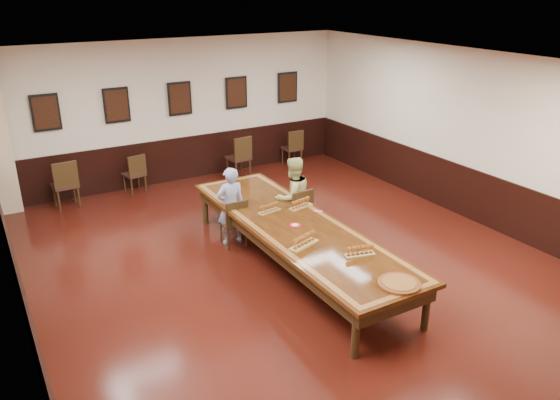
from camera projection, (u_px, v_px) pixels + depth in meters
floor at (295, 267)px, 8.87m from camera, size 8.00×10.00×0.02m
ceiling at (298, 66)px, 7.67m from camera, size 8.00×10.00×0.02m
wall_back at (180, 111)px, 12.29m from camera, size 8.00×0.02×3.20m
wall_left at (6, 230)px, 6.40m from camera, size 0.02×10.00×3.20m
wall_right at (480, 139)px, 10.14m from camera, size 0.02×10.00×3.20m
chair_man at (233, 222)px, 9.47m from camera, size 0.43×0.47×0.88m
chair_woman at (296, 213)px, 9.75m from camera, size 0.48×0.52×0.94m
spare_chair_a at (65, 184)px, 11.06m from camera, size 0.51×0.55×1.02m
spare_chair_b at (134, 173)px, 11.90m from camera, size 0.49×0.52×0.87m
spare_chair_c at (238, 156)px, 12.80m from camera, size 0.52×0.56×1.01m
spare_chair_d at (292, 147)px, 13.69m from camera, size 0.44×0.48×0.91m
person_man at (231, 206)px, 9.45m from camera, size 0.53×0.36×1.40m
person_woman at (293, 197)px, 9.73m from camera, size 0.78×0.63×1.47m
pink_phone at (318, 211)px, 9.08m from camera, size 0.14×0.16×0.01m
wainscoting at (296, 239)px, 8.68m from camera, size 8.00×10.00×1.00m
conference_table at (296, 233)px, 8.64m from camera, size 1.40×5.00×0.76m
posters at (180, 99)px, 12.12m from camera, size 6.14×0.04×0.74m
flight_a at (269, 208)px, 9.03m from camera, size 0.42×0.19×0.15m
flight_b at (301, 204)px, 9.21m from camera, size 0.47×0.22×0.17m
flight_c at (304, 241)px, 7.86m from camera, size 0.53×0.31×0.19m
flight_d at (360, 251)px, 7.59m from camera, size 0.45×0.23×0.16m
red_plate_grp at (295, 225)px, 8.54m from camera, size 0.19×0.19×0.02m
carved_platter at (399, 283)px, 6.87m from camera, size 0.54×0.54×0.04m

